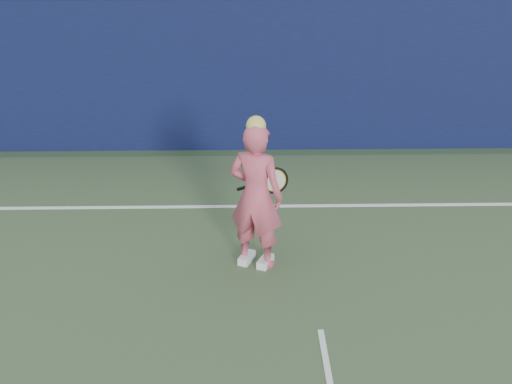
{
  "coord_description": "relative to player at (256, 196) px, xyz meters",
  "views": [
    {
      "loc": [
        -0.77,
        -5.04,
        4.2
      ],
      "look_at": [
        -0.63,
        2.39,
        0.93
      ],
      "focal_mm": 50.0,
      "sensor_mm": 36.0,
      "label": 1
    }
  ],
  "objects": [
    {
      "name": "player",
      "position": [
        0.0,
        0.0,
        0.0
      ],
      "size": [
        0.76,
        0.64,
        1.84
      ],
      "rotation": [
        0.0,
        0.0,
        2.74
      ],
      "color": "#CD4F67",
      "rests_on": "ground"
    },
    {
      "name": "backstop_wall",
      "position": [
        0.63,
        4.11,
        0.36
      ],
      "size": [
        24.0,
        0.4,
        2.5
      ],
      "primitive_type": "cube",
      "color": "black",
      "rests_on": "ground"
    },
    {
      "name": "racket",
      "position": [
        0.2,
        0.46,
        -0.01
      ],
      "size": [
        0.64,
        0.14,
        0.34
      ],
      "rotation": [
        0.0,
        0.0,
        -0.09
      ],
      "color": "black",
      "rests_on": "ground"
    }
  ]
}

